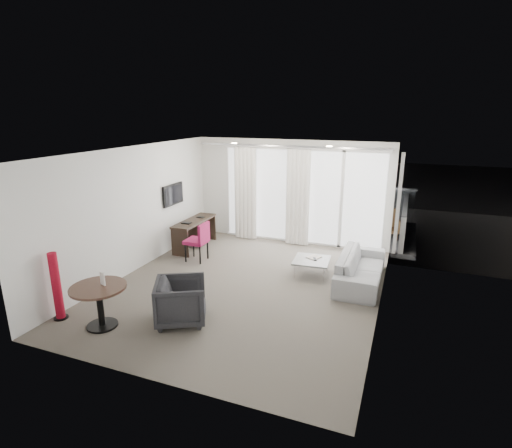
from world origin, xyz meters
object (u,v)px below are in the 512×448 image
(round_table, at_px, (100,307))
(coffee_table, at_px, (311,267))
(desk, at_px, (195,234))
(red_lamp, at_px, (56,286))
(rattan_chair_a, at_px, (335,217))
(rattan_chair_b, at_px, (389,224))
(desk_chair, at_px, (196,242))
(tub_armchair, at_px, (181,301))
(sofa, at_px, (361,268))

(round_table, relative_size, coffee_table, 1.19)
(desk, height_order, red_lamp, red_lamp)
(rattan_chair_a, relative_size, rattan_chair_b, 1.17)
(red_lamp, bearing_deg, desk_chair, 75.69)
(round_table, relative_size, red_lamp, 0.75)
(round_table, distance_m, rattan_chair_a, 6.79)
(desk, relative_size, red_lamp, 1.30)
(desk, distance_m, tub_armchair, 3.63)
(round_table, distance_m, sofa, 4.82)
(desk_chair, bearing_deg, coffee_table, 3.01)
(desk_chair, distance_m, sofa, 3.62)
(desk, xyz_separation_m, sofa, (4.09, -0.64, -0.05))
(rattan_chair_a, bearing_deg, sofa, -85.50)
(rattan_chair_a, bearing_deg, desk_chair, -142.74)
(tub_armchair, height_order, coffee_table, tub_armchair)
(desk_chair, distance_m, tub_armchair, 2.72)
(round_table, relative_size, rattan_chair_a, 0.97)
(round_table, height_order, tub_armchair, tub_armchair)
(tub_armchair, bearing_deg, desk_chair, -3.71)
(round_table, height_order, rattan_chair_a, rattan_chair_a)
(rattan_chair_a, distance_m, rattan_chair_b, 1.41)
(tub_armchair, xyz_separation_m, sofa, (2.50, 2.62, -0.06))
(desk_chair, xyz_separation_m, sofa, (3.61, 0.13, -0.15))
(desk, height_order, coffee_table, desk)
(red_lamp, bearing_deg, desk, 85.40)
(round_table, distance_m, rattan_chair_b, 7.47)
(desk, relative_size, round_table, 1.73)
(tub_armchair, xyz_separation_m, rattan_chair_b, (2.82, 5.77, 0.02))
(rattan_chair_b, bearing_deg, desk, -159.30)
(desk_chair, xyz_separation_m, round_table, (0.02, -3.07, -0.10))
(red_lamp, relative_size, tub_armchair, 1.45)
(coffee_table, height_order, rattan_chair_b, rattan_chair_b)
(sofa, xyz_separation_m, rattan_chair_b, (0.33, 3.16, 0.08))
(tub_armchair, relative_size, rattan_chair_a, 0.89)
(desk, relative_size, rattan_chair_b, 1.95)
(coffee_table, bearing_deg, rattan_chair_b, 67.09)
(round_table, xyz_separation_m, coffee_table, (2.60, 3.23, -0.18))
(rattan_chair_b, bearing_deg, red_lamp, -135.38)
(round_table, height_order, rattan_chair_b, rattan_chair_b)
(desk_chair, height_order, rattan_chair_a, desk_chair)
(tub_armchair, distance_m, rattan_chair_a, 5.89)
(tub_armchair, bearing_deg, rattan_chair_b, -53.95)
(red_lamp, height_order, tub_armchair, red_lamp)
(round_table, bearing_deg, desk, 97.40)
(desk, height_order, rattan_chair_b, rattan_chair_b)
(red_lamp, bearing_deg, sofa, 36.44)
(coffee_table, xyz_separation_m, rattan_chair_b, (1.32, 3.13, 0.22))
(desk, bearing_deg, tub_armchair, -63.89)
(desk, distance_m, red_lamp, 3.91)
(sofa, bearing_deg, tub_armchair, 136.37)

